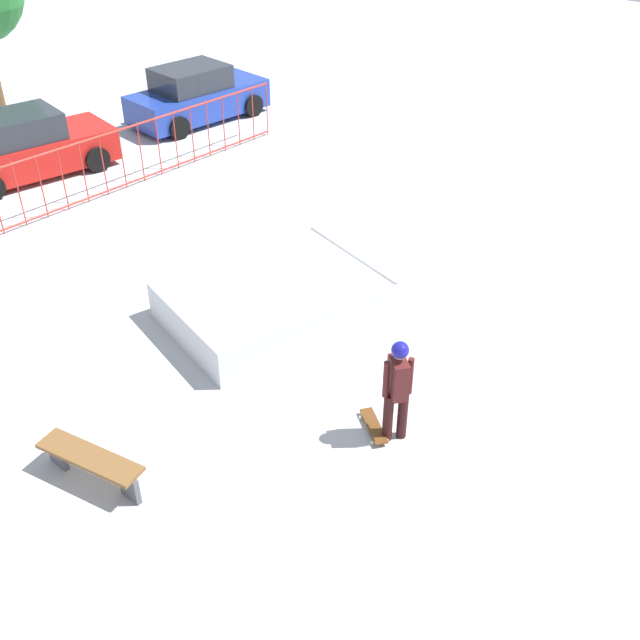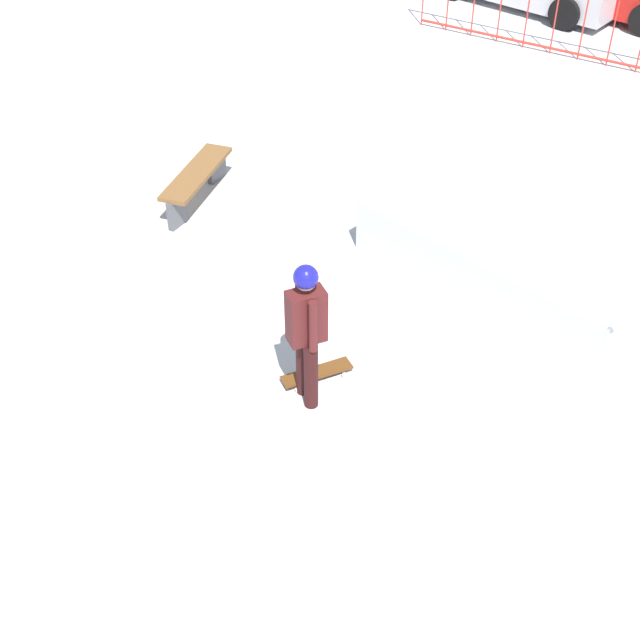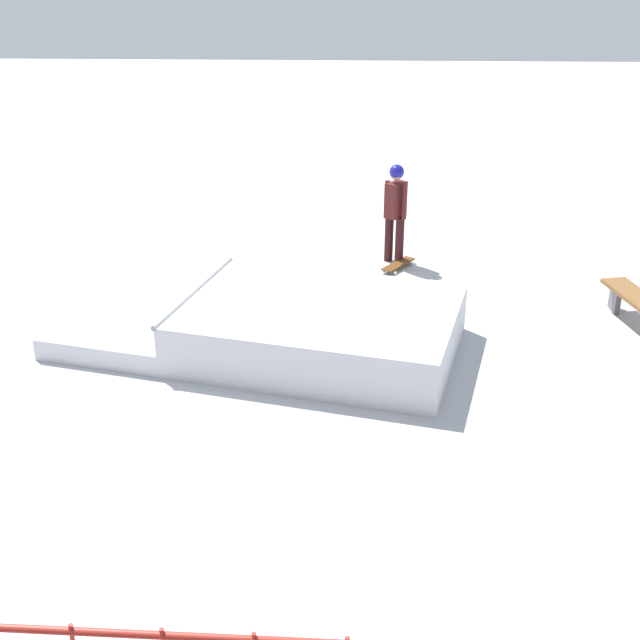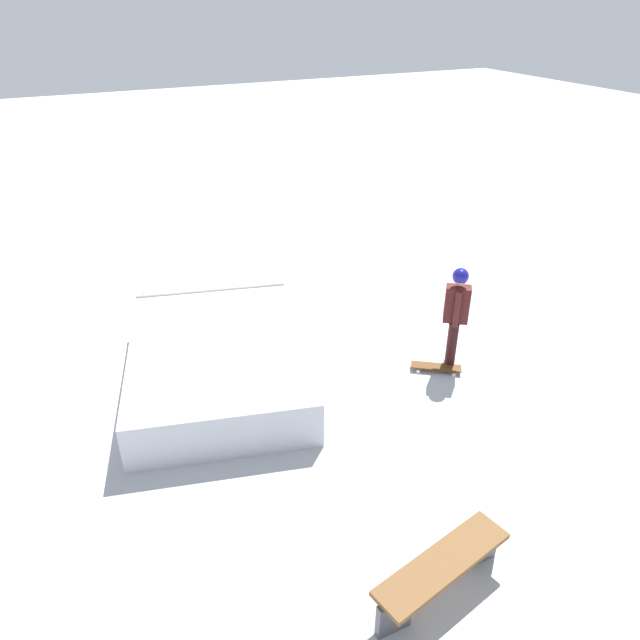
% 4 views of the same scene
% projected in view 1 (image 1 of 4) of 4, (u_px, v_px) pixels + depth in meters
% --- Properties ---
extents(ground_plane, '(60.00, 60.00, 0.00)m').
position_uv_depth(ground_plane, '(315.00, 300.00, 14.11)').
color(ground_plane, '#B7BABF').
extents(skate_ramp, '(5.86, 3.81, 0.74)m').
position_uv_depth(skate_ramp, '(294.00, 293.00, 13.71)').
color(skate_ramp, silver).
rests_on(skate_ramp, ground).
extents(skater, '(0.40, 0.44, 1.73)m').
position_uv_depth(skater, '(398.00, 384.00, 10.46)').
color(skater, black).
rests_on(skater, ground).
extents(skateboard, '(0.62, 0.77, 0.09)m').
position_uv_depth(skateboard, '(374.00, 426.00, 11.11)').
color(skateboard, '#593314').
rests_on(skateboard, ground).
extents(perimeter_fence, '(11.35, 0.29, 1.50)m').
position_uv_depth(perimeter_fence, '(93.00, 168.00, 17.35)').
color(perimeter_fence, '#B22D23').
rests_on(perimeter_fence, ground).
extents(park_bench, '(0.73, 1.65, 0.48)m').
position_uv_depth(park_bench, '(91.00, 462.00, 10.11)').
color(park_bench, brown).
rests_on(park_bench, ground).
extents(parked_car_red, '(4.33, 2.45, 1.60)m').
position_uv_depth(parked_car_red, '(27.00, 148.00, 18.51)').
color(parked_car_red, red).
rests_on(parked_car_red, ground).
extents(parked_car_blue, '(4.23, 2.20, 1.60)m').
position_uv_depth(parked_car_blue, '(197.00, 96.00, 21.84)').
color(parked_car_blue, '#1E3899').
rests_on(parked_car_blue, ground).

